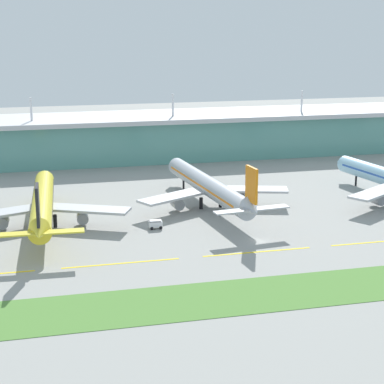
# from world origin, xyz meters

# --- Properties ---
(ground_plane) EXTENTS (600.00, 600.00, 0.00)m
(ground_plane) POSITION_xyz_m (0.00, 0.00, 0.00)
(ground_plane) COLOR gray
(terminal_building) EXTENTS (288.00, 34.00, 27.25)m
(terminal_building) POSITION_xyz_m (-0.00, 112.36, 9.32)
(terminal_building) COLOR #5B9E93
(terminal_building) RESTS_ON ground
(airliner_near_middle) EXTENTS (48.75, 67.26, 18.90)m
(airliner_near_middle) POSITION_xyz_m (-54.23, 26.10, 6.45)
(airliner_near_middle) COLOR yellow
(airliner_near_middle) RESTS_ON ground
(airliner_center) EXTENTS (48.50, 70.27, 18.90)m
(airliner_center) POSITION_xyz_m (-3.98, 34.58, 6.46)
(airliner_center) COLOR #ADB2BC
(airliner_center) RESTS_ON ground
(taxiway_stripe_mid_west) EXTENTS (28.00, 0.70, 0.04)m
(taxiway_stripe_mid_west) POSITION_xyz_m (-37.00, -8.18, 0.02)
(taxiway_stripe_mid_west) COLOR yellow
(taxiway_stripe_mid_west) RESTS_ON ground
(taxiway_stripe_centre) EXTENTS (28.00, 0.70, 0.04)m
(taxiway_stripe_centre) POSITION_xyz_m (-3.00, -8.18, 0.02)
(taxiway_stripe_centre) COLOR yellow
(taxiway_stripe_centre) RESTS_ON ground
(taxiway_stripe_mid_east) EXTENTS (28.00, 0.70, 0.04)m
(taxiway_stripe_mid_east) POSITION_xyz_m (31.00, -8.18, 0.02)
(taxiway_stripe_mid_east) COLOR yellow
(taxiway_stripe_mid_east) RESTS_ON ground
(grass_verge) EXTENTS (300.00, 18.00, 0.10)m
(grass_verge) POSITION_xyz_m (0.00, -33.32, 0.05)
(grass_verge) COLOR #518438
(grass_verge) RESTS_ON ground
(baggage_cart) EXTENTS (3.65, 2.07, 2.48)m
(baggage_cart) POSITION_xyz_m (-24.13, 16.51, 1.26)
(baggage_cart) COLOR silver
(baggage_cart) RESTS_ON ground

